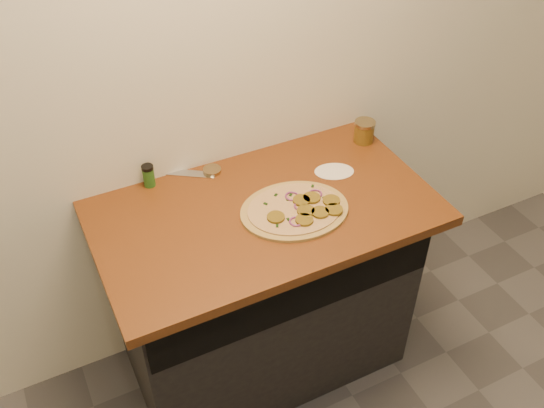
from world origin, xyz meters
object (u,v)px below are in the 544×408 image
chefs_knife (170,171)px  spice_shaker (149,176)px  pizza (296,210)px  salsa_jar (364,131)px

chefs_knife → spice_shaker: (-0.09, -0.04, 0.04)m
pizza → salsa_jar: (0.45, 0.27, 0.04)m
pizza → chefs_knife: bearing=128.1°
salsa_jar → spice_shaker: salsa_jar is taller
pizza → salsa_jar: salsa_jar is taller
chefs_knife → pizza: bearing=-51.9°
chefs_knife → spice_shaker: spice_shaker is taller
salsa_jar → spice_shaker: bearing=173.1°
pizza → spice_shaker: (-0.41, 0.37, 0.03)m
salsa_jar → spice_shaker: (-0.86, 0.10, -0.00)m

